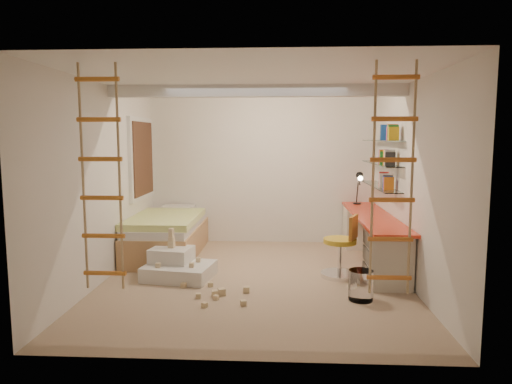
# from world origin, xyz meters

# --- Properties ---
(floor) EXTENTS (4.50, 4.50, 0.00)m
(floor) POSITION_xyz_m (0.00, 0.00, 0.00)
(floor) COLOR #A38269
(floor) RESTS_ON ground
(ceiling_beam) EXTENTS (4.00, 0.18, 0.16)m
(ceiling_beam) POSITION_xyz_m (0.00, 0.30, 2.52)
(ceiling_beam) COLOR white
(ceiling_beam) RESTS_ON ceiling
(window_frame) EXTENTS (0.06, 1.15, 1.35)m
(window_frame) POSITION_xyz_m (-1.97, 1.50, 1.55)
(window_frame) COLOR white
(window_frame) RESTS_ON wall_left
(window_blind) EXTENTS (0.02, 1.00, 1.20)m
(window_blind) POSITION_xyz_m (-1.93, 1.50, 1.55)
(window_blind) COLOR #4C2D1E
(window_blind) RESTS_ON window_frame
(rope_ladder_left) EXTENTS (0.41, 0.04, 2.13)m
(rope_ladder_left) POSITION_xyz_m (-1.35, -1.75, 1.52)
(rope_ladder_left) COLOR orange
(rope_ladder_left) RESTS_ON ceiling
(rope_ladder_right) EXTENTS (0.41, 0.04, 2.13)m
(rope_ladder_right) POSITION_xyz_m (1.35, -1.75, 1.52)
(rope_ladder_right) COLOR orange
(rope_ladder_right) RESTS_ON ceiling
(waste_bin) EXTENTS (0.29, 0.29, 0.36)m
(waste_bin) POSITION_xyz_m (1.28, -0.71, 0.18)
(waste_bin) COLOR white
(waste_bin) RESTS_ON floor
(desk) EXTENTS (0.56, 2.80, 0.75)m
(desk) POSITION_xyz_m (1.72, 0.86, 0.40)
(desk) COLOR red
(desk) RESTS_ON floor
(shelves) EXTENTS (0.25, 1.80, 0.71)m
(shelves) POSITION_xyz_m (1.87, 1.13, 1.50)
(shelves) COLOR white
(shelves) RESTS_ON wall_right
(bed) EXTENTS (1.02, 2.00, 0.69)m
(bed) POSITION_xyz_m (-1.48, 1.23, 0.33)
(bed) COLOR #AD7F51
(bed) RESTS_ON floor
(task_lamp) EXTENTS (0.14, 0.36, 0.57)m
(task_lamp) POSITION_xyz_m (1.67, 1.82, 1.14)
(task_lamp) COLOR black
(task_lamp) RESTS_ON desk
(swivel_chair) EXTENTS (0.67, 0.67, 0.86)m
(swivel_chair) POSITION_xyz_m (1.17, 0.18, 0.32)
(swivel_chair) COLOR gold
(swivel_chair) RESTS_ON floor
(play_platform) EXTENTS (0.98, 0.82, 0.39)m
(play_platform) POSITION_xyz_m (-1.06, 0.04, 0.15)
(play_platform) COLOR silver
(play_platform) RESTS_ON floor
(toy_blocks) EXTENTS (1.26, 1.25, 0.66)m
(toy_blocks) POSITION_xyz_m (-0.69, -0.39, 0.18)
(toy_blocks) COLOR #CCB284
(toy_blocks) RESTS_ON floor
(books) EXTENTS (0.14, 0.52, 0.92)m
(books) POSITION_xyz_m (1.87, 1.13, 1.62)
(books) COLOR orange
(books) RESTS_ON shelves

